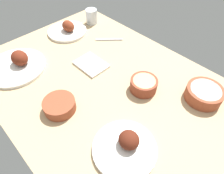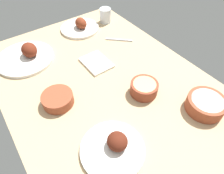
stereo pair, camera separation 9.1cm
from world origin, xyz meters
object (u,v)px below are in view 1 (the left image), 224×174
Objects in this scene: water_tumbler at (92,16)px; plate_far_side at (68,30)px; folded_napkin at (91,64)px; plate_near_viewer at (17,65)px; plate_center_main at (126,146)px; fork_loose at (109,40)px; bowl_cream at (204,93)px; bowl_pasta at (144,84)px; bowl_potatoes at (59,105)px.

plate_far_side is at bearing 85.43° from water_tumbler.
folded_napkin is (-33.95, 9.59, -1.29)cm from plate_far_side.
water_tumbler is (7.66, -56.15, 2.62)cm from plate_near_viewer.
water_tumbler is at bearing -32.44° from plate_center_main.
folded_napkin is 1.01× the size of fork_loose.
bowl_cream is 61.29cm from fork_loose.
plate_center_main is 0.98× the size of plate_far_side.
bowl_pasta is at bearing 160.90° from water_tumbler.
bowl_potatoes is (-46.39, 37.00, 0.74)cm from plate_far_side.
plate_far_side is 27.20cm from fork_loose.
fork_loose is at bearing -65.93° from folded_napkin.
plate_near_viewer is 37.27cm from bowl_potatoes.
plate_center_main is at bearing 118.03° from bowl_pasta.
water_tumbler is (83.70, -6.84, 1.38)cm from bowl_cream.
bowl_potatoes is (-37.26, -0.76, 0.68)cm from plate_near_viewer.
water_tumbler is 0.56× the size of folded_napkin.
folded_napkin is (-32.48, 27.99, -3.97)cm from water_tumbler.
plate_far_side is 59.34cm from bowl_potatoes.
water_tumbler reaches higher than plate_near_viewer.
bowl_pasta is 26.17cm from bowl_cream.
water_tumbler is at bearing -4.67° from bowl_cream.
bowl_cream is at bearing 131.99° from fork_loose.
plate_near_viewer is at bearing 6.28° from plate_center_main.
plate_center_main reaches higher than bowl_potatoes.
plate_near_viewer is 3.27× the size of water_tumbler.
plate_center_main is 42.40cm from bowl_cream.
plate_center_main reaches higher than fork_loose.
bowl_pasta is at bearing -61.97° from plate_center_main.
plate_near_viewer is (-9.13, 37.76, 0.06)cm from plate_far_side.
bowl_cream is (-21.71, -14.63, 0.05)cm from bowl_pasta.
plate_far_side is 1.77× the size of bowl_potatoes.
folded_napkin is at bearing 67.21° from fork_loose.
plate_near_viewer is at bearing 1.17° from bowl_potatoes.
plate_center_main is at bearing 94.59° from fork_loose.
fork_loose is at bearing -151.90° from plate_far_side.
bowl_pasta reaches higher than fork_loose.
bowl_cream is at bearing -99.87° from plate_center_main.
bowl_cream is (-85.17, -11.56, 1.30)cm from plate_far_side.
bowl_pasta is (14.44, -27.13, 1.37)cm from plate_center_main.
bowl_cream is (-76.04, -49.32, 1.24)cm from plate_near_viewer.
bowl_potatoes is at bearing 12.19° from plate_center_main.
plate_near_viewer is at bearing 97.77° from water_tumbler.
plate_center_main is 0.78× the size of plate_near_viewer.
folded_napkin is (-24.82, -28.17, -1.35)cm from plate_near_viewer.
plate_far_side reaches higher than plate_center_main.
bowl_pasta is at bearing 177.23° from plate_far_side.
plate_center_main is at bearing 80.13° from bowl_cream.
plate_far_side is 38.85cm from plate_near_viewer.
bowl_potatoes is 71.34cm from water_tumbler.
bowl_pasta is (-63.46, 3.07, 1.25)cm from plate_far_side.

